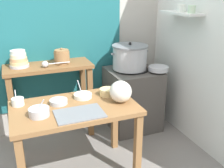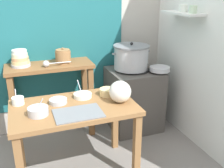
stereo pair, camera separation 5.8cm
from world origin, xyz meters
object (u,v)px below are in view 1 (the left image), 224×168
prep_bowl_1 (107,92)px  prep_bowl_3 (18,101)px  steamer_pot (130,57)px  prep_table (75,117)px  ladle (46,64)px  bowl_stack_enamel (19,60)px  serving_tray (79,114)px  wide_pan (158,69)px  clay_pot (62,57)px  prep_bowl_2 (39,112)px  prep_bowl_0 (59,101)px  prep_bowl_4 (83,95)px  stove_block (132,98)px  back_shelf_table (50,83)px  plastic_bag (121,92)px

prep_bowl_1 → prep_bowl_3: (-0.82, 0.08, 0.00)m
steamer_pot → prep_bowl_3: size_ratio=3.49×
prep_table → ladle: (-0.13, 0.69, 0.33)m
bowl_stack_enamel → serving_tray: (0.40, -0.98, -0.26)m
bowl_stack_enamel → wide_pan: size_ratio=0.86×
steamer_pot → clay_pot: size_ratio=2.65×
bowl_stack_enamel → clay_pot: bearing=-3.8°
prep_bowl_2 → prep_bowl_3: bearing=118.5°
clay_pot → prep_bowl_0: size_ratio=1.12×
prep_table → wide_pan: 1.25m
bowl_stack_enamel → ladle: 0.30m
prep_table → clay_pot: 0.87m
steamer_pot → prep_bowl_4: bearing=-144.9°
bowl_stack_enamel → prep_bowl_0: (0.28, -0.71, -0.24)m
stove_block → clay_pot: bearing=171.1°
prep_bowl_2 → prep_bowl_4: bearing=28.4°
back_shelf_table → clay_pot: 0.34m
steamer_pot → prep_bowl_3: steamer_pot is taller
prep_bowl_4 → clay_pot: bearing=95.4°
plastic_bag → prep_bowl_4: (-0.30, 0.22, -0.08)m
ladle → prep_bowl_4: bearing=-65.2°
prep_bowl_1 → plastic_bag: bearing=-71.8°
prep_bowl_4 → prep_bowl_2: bearing=-151.6°
back_shelf_table → wide_pan: bearing=-14.0°
plastic_bag → prep_bowl_3: plastic_bag is taller
bowl_stack_enamel → plastic_bag: bearing=-47.0°
back_shelf_table → steamer_pot: (0.95, -0.11, 0.25)m
back_shelf_table → wide_pan: back_shelf_table is taller
prep_bowl_3 → serving_tray: bearing=-38.6°
serving_tray → prep_bowl_0: size_ratio=2.48×
prep_bowl_3 → steamer_pot: bearing=19.8°
bowl_stack_enamel → prep_bowl_1: (0.76, -0.69, -0.23)m
back_shelf_table → prep_bowl_1: size_ratio=6.55×
prep_table → prep_bowl_0: bearing=139.9°
clay_pot → steamer_pot: bearing=-7.9°
prep_bowl_4 → serving_tray: bearing=-110.3°
prep_bowl_3 → ladle: bearing=55.8°
ladle → back_shelf_table: bearing=72.0°
back_shelf_table → prep_bowl_4: size_ratio=5.57×
prep_table → prep_bowl_3: (-0.46, 0.20, 0.15)m
bowl_stack_enamel → prep_bowl_3: size_ratio=1.49×
plastic_bag → prep_bowl_4: 0.38m
prep_table → prep_bowl_3: bearing=156.6°
steamer_pot → prep_bowl_4: (-0.73, -0.52, -0.18)m
stove_block → prep_bowl_3: bearing=-161.5°
clay_pot → prep_bowl_1: clay_pot is taller
prep_bowl_0 → prep_bowl_2: (-0.19, -0.18, 0.01)m
stove_block → prep_bowl_1: size_ratio=5.32×
back_shelf_table → prep_bowl_0: (-0.02, -0.68, 0.06)m
back_shelf_table → steamer_pot: steamer_pot is taller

